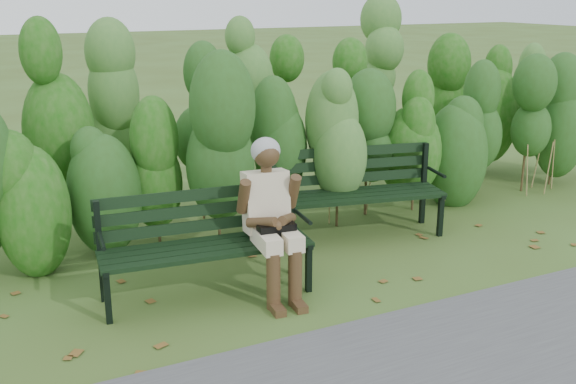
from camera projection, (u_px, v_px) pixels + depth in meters
name	position (u px, v px, depth m)	size (l,w,h in m)	color
ground	(305.00, 279.00, 6.28)	(80.00, 80.00, 0.00)	#435520
hedge_band	(228.00, 114.00, 7.52)	(11.04, 1.67, 2.42)	#47381E
leaf_litter	(342.00, 289.00, 6.06)	(5.43, 2.04, 0.01)	brown
bench_left	(203.00, 235.00, 5.85)	(1.86, 0.77, 0.91)	black
bench_right	(353.00, 185.00, 7.30)	(1.97, 0.98, 0.94)	black
seated_woman	(271.00, 209.00, 5.80)	(0.57, 0.83, 1.37)	beige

